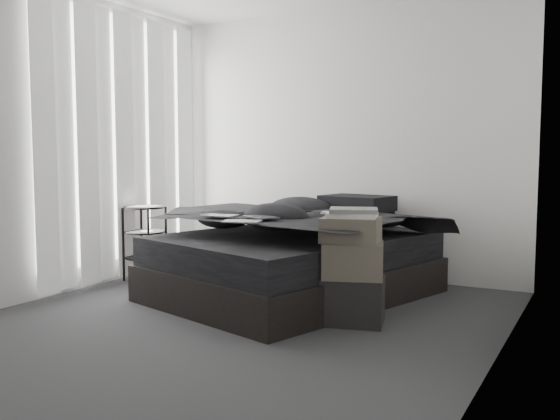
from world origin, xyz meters
The scene contains 23 objects.
floor centered at (0.00, 0.00, 0.00)m, with size 3.60×4.20×0.01m, color #363639.
wall_back centered at (0.00, 2.10, 1.30)m, with size 3.60×0.01×2.60m, color white.
wall_left centered at (-1.80, 0.00, 1.30)m, with size 0.01×4.20×2.60m, color white.
wall_right centered at (1.80, 0.00, 1.30)m, with size 0.01×4.20×2.60m, color white.
window_left centered at (-1.78, 0.90, 1.35)m, with size 0.02×2.00×2.30m, color white.
curtain_left centered at (-1.73, 0.90, 1.28)m, with size 0.06×2.12×2.48m, color white.
bed centered at (0.01, 1.02, 0.15)m, with size 1.65×2.18×0.30m, color black.
mattress centered at (0.01, 1.02, 0.41)m, with size 1.59×2.12×0.23m, color black.
duvet centered at (0.00, 0.97, 0.66)m, with size 1.61×1.86×0.25m, color black.
pillow_lower centered at (0.21, 1.85, 0.60)m, with size 0.66×0.44×0.15m, color black.
pillow_upper centered at (0.27, 1.80, 0.75)m, with size 0.61×0.42×0.14m, color black.
laptop centered at (0.41, 0.95, 0.80)m, with size 0.35×0.22×0.03m, color silver.
comic_a centered at (-0.41, 0.54, 0.79)m, with size 0.28×0.18×0.01m, color black.
comic_b centered at (-0.06, 0.60, 0.79)m, with size 0.28×0.18×0.01m, color black.
comic_c centered at (-0.02, 0.26, 0.80)m, with size 0.28×0.18×0.01m, color black.
side_stand centered at (-1.56, 0.98, 0.35)m, with size 0.38×0.38×0.69m, color black.
papers centered at (-1.55, 0.97, 0.70)m, with size 0.27×0.20×0.01m, color white.
floor_books centered at (-1.53, 1.03, 0.06)m, with size 0.12×0.17×0.12m, color black.
box_lower centered at (0.76, 0.46, 0.17)m, with size 0.45×0.35×0.33m, color black.
box_mid centered at (0.77, 0.46, 0.46)m, with size 0.42×0.33×0.25m, color #564F44.
box_upper centered at (0.75, 0.46, 0.67)m, with size 0.40×0.32×0.17m, color #564F44.
art_book_white centered at (0.76, 0.46, 0.78)m, with size 0.34×0.27×0.03m, color silver.
art_book_snake centered at (0.77, 0.46, 0.81)m, with size 0.33×0.26×0.03m, color silver.
Camera 1 is at (2.37, -3.62, 1.21)m, focal length 40.00 mm.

